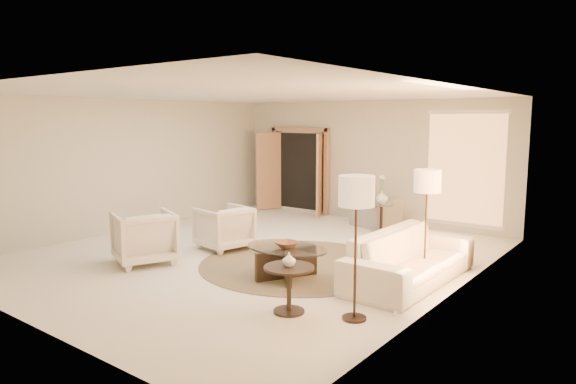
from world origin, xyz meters
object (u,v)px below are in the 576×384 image
Objects in this scene: end_table at (289,281)px; side_table at (381,216)px; coffee_table at (287,259)px; floor_lamp_near at (427,186)px; floor_lamp_far at (356,198)px; end_vase at (289,260)px; bowl at (287,244)px; armchair_left at (224,226)px; armchair_right at (144,235)px; accent_chair at (374,207)px; side_vase at (382,197)px; sofa at (410,257)px.

side_table is (-1.13, 4.65, -0.01)m from end_table.
floor_lamp_near reaches higher than coffee_table.
floor_lamp_far is at bearing 21.35° from end_table.
side_table is 3.79× the size of end_vase.
bowl is at bearing -85.59° from side_table.
coffee_table is (2.00, -0.72, -0.13)m from armchair_left.
side_table is 0.40× the size of floor_lamp_near.
end_vase is at bearing 90.00° from end_table.
accent_chair is at bearing -174.54° from armchair_right.
end_vase is at bearing -51.19° from coffee_table.
armchair_left is 4.04m from floor_lamp_far.
end_table is 1.37m from bowl.
coffee_table is (2.38, 0.76, -0.17)m from armchair_right.
armchair_left reaches higher than coffee_table.
end_table is 0.95× the size of side_table.
side_vase is (-0.00, 0.00, 0.38)m from side_table.
side_table is (2.11, 4.34, -0.08)m from armchair_right.
armchair_right reaches higher than end_table.
end_vase is at bearing -107.58° from floor_lamp_near.
armchair_right is at bearing 179.82° from floor_lamp_far.
accent_chair is at bearing 107.22° from end_vase.
floor_lamp_far is (2.38, -4.97, 1.03)m from accent_chair.
accent_chair is 2.87× the size of bowl.
bowl is 1.38m from end_vase.
bowl is at bearing 131.10° from armchair_right.
armchair_right is at bearing 114.85° from sofa.
sofa is 3.90× the size of side_table.
sofa reaches higher than end_table.
end_vase is at bearing -158.65° from floor_lamp_far.
coffee_table is at bearing 154.42° from floor_lamp_far.
coffee_table is at bearing 118.31° from accent_chair.
bowl is 3.60m from side_vase.
side_vase reaches higher than side_table.
side_table reaches higher than end_table.
side_table is 2.51× the size of side_vase.
armchair_left is 2.13m from coffee_table.
sofa is at bearing 71.54° from end_vase.
sofa is 1.82m from bowl.
sofa is 1.48× the size of floor_lamp_far.
end_table is at bearing -76.29° from side_vase.
coffee_table is 3.59m from side_table.
sofa reaches higher than bowl.
accent_chair is (1.61, 4.96, -0.05)m from armchair_right.
coffee_table is at bearing -85.59° from side_table.
armchair_right is 2.50m from bowl.
side_vase reaches higher than accent_chair.
accent_chair is 5.61m from floor_lamp_far.
coffee_table is 0.90× the size of floor_lamp_near.
end_vase is at bearing 125.08° from accent_chair.
floor_lamp_far is (0.07, -1.74, 1.09)m from sofa.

